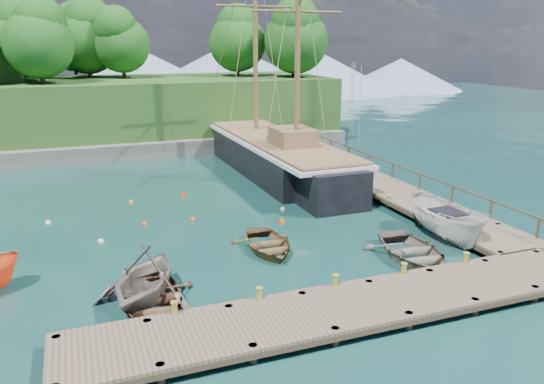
{
  "coord_description": "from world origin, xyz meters",
  "views": [
    {
      "loc": [
        -6.58,
        -21.12,
        9.4
      ],
      "look_at": [
        2.55,
        3.02,
        2.0
      ],
      "focal_mm": 35.0,
      "sensor_mm": 36.0,
      "label": 1
    }
  ],
  "objects": [
    {
      "name": "rowboat_1",
      "position": [
        -4.68,
        -2.79,
        0.0
      ],
      "size": [
        5.45,
        5.69,
        2.33
      ],
      "primitive_type": "imported",
      "rotation": [
        0.0,
        0.0,
        -0.49
      ],
      "color": "#6E655A",
      "rests_on": "ground"
    },
    {
      "name": "rowboat_3",
      "position": [
        7.0,
        -2.9,
        0.0
      ],
      "size": [
        4.08,
        5.27,
        1.01
      ],
      "primitive_type": "imported",
      "rotation": [
        0.0,
        0.0,
        -0.13
      ],
      "color": "#685F54",
      "rests_on": "ground"
    },
    {
      "name": "bollard_3",
      "position": [
        5.0,
        -5.1,
        0.0
      ],
      "size": [
        0.26,
        0.26,
        0.45
      ],
      "primitive_type": "cylinder",
      "color": "olive",
      "rests_on": "ground"
    },
    {
      "name": "mooring_buoy_4",
      "position": [
        -3.74,
        10.43,
        0.0
      ],
      "size": [
        0.31,
        0.31,
        0.31
      ],
      "primitive_type": "sphere",
      "color": "orange",
      "rests_on": "ground"
    },
    {
      "name": "mooring_buoy_3",
      "position": [
        4.29,
        5.88,
        0.0
      ],
      "size": [
        0.28,
        0.28,
        0.28
      ],
      "primitive_type": "sphere",
      "color": "white",
      "rests_on": "ground"
    },
    {
      "name": "rowboat_0",
      "position": [
        -4.54,
        -3.41,
        0.0
      ],
      "size": [
        3.8,
        5.02,
        0.98
      ],
      "primitive_type": "imported",
      "rotation": [
        0.0,
        0.0,
        -0.1
      ],
      "color": "#523322",
      "rests_on": "ground"
    },
    {
      "name": "dock_near",
      "position": [
        2.0,
        -6.5,
        0.43
      ],
      "size": [
        20.0,
        3.2,
        1.1
      ],
      "color": "brown",
      "rests_on": "ground"
    },
    {
      "name": "rowboat_2",
      "position": [
        1.35,
        0.4,
        0.0
      ],
      "size": [
        3.17,
        4.27,
        0.85
      ],
      "primitive_type": "imported",
      "rotation": [
        0.0,
        0.0,
        -0.06
      ],
      "color": "brown",
      "rests_on": "ground"
    },
    {
      "name": "mooring_buoy_5",
      "position": [
        -0.51,
        10.65,
        0.0
      ],
      "size": [
        0.37,
        0.37,
        0.37
      ],
      "primitive_type": "sphere",
      "color": "#F52100",
      "rests_on": "ground"
    },
    {
      "name": "schooner",
      "position": [
        7.05,
        14.38,
        1.12
      ],
      "size": [
        5.25,
        27.57,
        20.24
      ],
      "rotation": [
        0.0,
        0.0,
        0.01
      ],
      "color": "black",
      "rests_on": "ground"
    },
    {
      "name": "distant_ridge",
      "position": [
        4.3,
        70.0,
        4.35
      ],
      "size": [
        117.0,
        40.0,
        10.0
      ],
      "color": "#728CA5",
      "rests_on": "ground"
    },
    {
      "name": "bollard_1",
      "position": [
        -1.0,
        -5.1,
        0.0
      ],
      "size": [
        0.26,
        0.26,
        0.45
      ],
      "primitive_type": "cylinder",
      "color": "olive",
      "rests_on": "ground"
    },
    {
      "name": "mooring_buoy_6",
      "position": [
        -8.32,
        8.15,
        0.0
      ],
      "size": [
        0.28,
        0.28,
        0.28
      ],
      "primitive_type": "sphere",
      "color": "white",
      "rests_on": "ground"
    },
    {
      "name": "mooring_buoy_0",
      "position": [
        -5.86,
        4.23,
        0.0
      ],
      "size": [
        0.31,
        0.31,
        0.31
      ],
      "primitive_type": "sphere",
      "color": "white",
      "rests_on": "ground"
    },
    {
      "name": "dock_east",
      "position": [
        11.5,
        7.0,
        0.43
      ],
      "size": [
        3.2,
        24.0,
        1.1
      ],
      "color": "brown",
      "rests_on": "ground"
    },
    {
      "name": "cabin_boat_white",
      "position": [
        10.0,
        -1.35,
        0.0
      ],
      "size": [
        2.33,
        5.52,
        2.09
      ],
      "primitive_type": "imported",
      "rotation": [
        0.0,
        0.0,
        -0.05
      ],
      "color": "silver",
      "rests_on": "ground"
    },
    {
      "name": "mooring_buoy_7",
      "position": [
        3.41,
        3.81,
        0.0
      ],
      "size": [
        0.35,
        0.35,
        0.35
      ],
      "primitive_type": "sphere",
      "color": "#CF4A00",
      "rests_on": "ground"
    },
    {
      "name": "bollard_4",
      "position": [
        8.0,
        -5.1,
        0.0
      ],
      "size": [
        0.26,
        0.26,
        0.45
      ],
      "primitive_type": "cylinder",
      "color": "olive",
      "rests_on": "ground"
    },
    {
      "name": "mooring_buoy_2",
      "position": [
        -0.97,
        5.9,
        0.0
      ],
      "size": [
        0.34,
        0.34,
        0.34
      ],
      "primitive_type": "sphere",
      "color": "#E2440B",
      "rests_on": "ground"
    },
    {
      "name": "bollard_2",
      "position": [
        2.0,
        -5.1,
        0.0
      ],
      "size": [
        0.26,
        0.26,
        0.45
      ],
      "primitive_type": "cylinder",
      "color": "olive",
      "rests_on": "ground"
    },
    {
      "name": "mooring_buoy_1",
      "position": [
        -3.53,
        6.09,
        0.0
      ],
      "size": [
        0.29,
        0.29,
        0.29
      ],
      "primitive_type": "sphere",
      "color": "#D04E1A",
      "rests_on": "ground"
    },
    {
      "name": "ground",
      "position": [
        0.0,
        0.0,
        0.0
      ],
      "size": [
        160.0,
        160.0,
        0.0
      ],
      "primitive_type": "plane",
      "color": "#11322A",
      "rests_on": "ground"
    },
    {
      "name": "bollard_0",
      "position": [
        -4.0,
        -5.1,
        0.0
      ],
      "size": [
        0.26,
        0.26,
        0.45
      ],
      "primitive_type": "cylinder",
      "color": "olive",
      "rests_on": "ground"
    }
  ]
}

